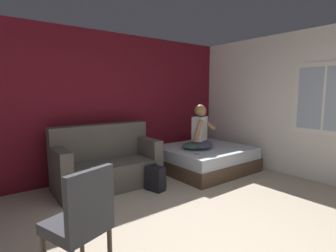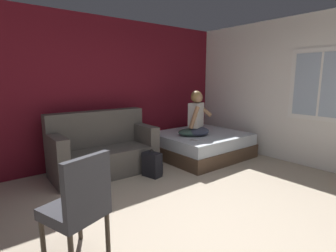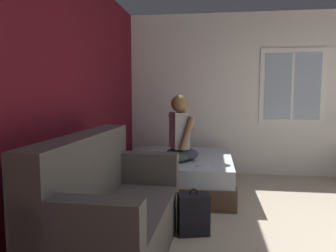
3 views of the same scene
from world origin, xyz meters
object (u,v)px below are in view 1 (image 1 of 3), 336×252
at_px(person_seated, 201,131).
at_px(cell_phone, 197,154).
at_px(backpack, 156,179).
at_px(throw_pillow, 194,146).
at_px(side_chair, 81,219).
at_px(couch, 106,163).
at_px(bed, 204,158).

xyz_separation_m(person_seated, cell_phone, (-0.37, -0.31, -0.35)).
relative_size(person_seated, backpack, 1.91).
height_order(throw_pillow, cell_phone, throw_pillow).
height_order(side_chair, backpack, side_chair).
relative_size(couch, side_chair, 1.76).
relative_size(backpack, throw_pillow, 0.95).
height_order(bed, couch, couch).
bearing_deg(bed, person_seated, -160.06).
bearing_deg(bed, throw_pillow, -174.63).
relative_size(bed, couch, 1.00).
bearing_deg(backpack, bed, 12.45).
distance_m(side_chair, cell_phone, 2.81).
distance_m(side_chair, backpack, 2.11).
height_order(bed, cell_phone, cell_phone).
height_order(side_chair, person_seated, person_seated).
bearing_deg(bed, backpack, -167.55).
distance_m(throw_pillow, cell_phone, 0.42).
xyz_separation_m(backpack, cell_phone, (0.88, -0.06, 0.29)).
relative_size(bed, backpack, 3.77).
distance_m(bed, side_chair, 3.50).
xyz_separation_m(side_chair, person_seated, (2.91, 1.52, 0.30)).
bearing_deg(side_chair, backpack, 37.43).
distance_m(bed, couch, 2.04).
xyz_separation_m(person_seated, backpack, (-1.25, -0.25, -0.64)).
bearing_deg(throw_pillow, backpack, -165.49).
xyz_separation_m(side_chair, backpack, (1.66, 1.27, -0.34)).
bearing_deg(person_seated, bed, 19.94).
distance_m(person_seated, cell_phone, 0.60).
height_order(side_chair, throw_pillow, side_chair).
height_order(person_seated, backpack, person_seated).
xyz_separation_m(bed, throw_pillow, (-0.33, -0.03, 0.31)).
bearing_deg(backpack, cell_phone, -3.67).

